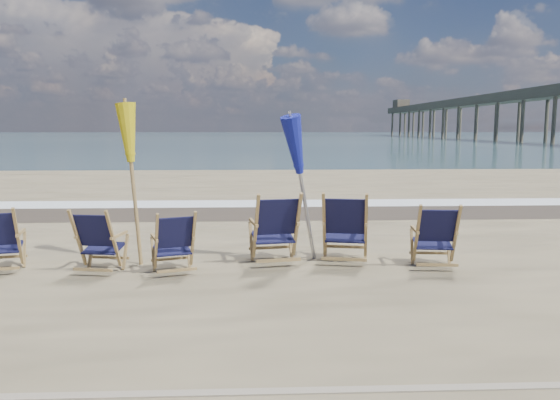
% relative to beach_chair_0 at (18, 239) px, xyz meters
% --- Properties ---
extents(ocean, '(400.00, 400.00, 0.00)m').
position_rel_beach_chair_0_xyz_m(ocean, '(3.67, 126.57, -0.47)').
color(ocean, '#3D5D66').
rests_on(ocean, ground).
extents(surf_foam, '(200.00, 1.40, 0.01)m').
position_rel_beach_chair_0_xyz_m(surf_foam, '(3.67, 6.87, -0.47)').
color(surf_foam, silver).
rests_on(surf_foam, ground).
extents(wet_sand_strip, '(200.00, 2.60, 0.00)m').
position_rel_beach_chair_0_xyz_m(wet_sand_strip, '(3.67, 5.37, -0.47)').
color(wet_sand_strip, '#42362A').
rests_on(wet_sand_strip, ground).
extents(beach_chair_0, '(0.74, 0.79, 0.95)m').
position_rel_beach_chair_0_xyz_m(beach_chair_0, '(0.00, 0.00, 0.00)').
color(beach_chair_0, '#111233').
rests_on(beach_chair_0, ground).
extents(beach_chair_1, '(0.70, 0.76, 0.93)m').
position_rel_beach_chair_0_xyz_m(beach_chair_1, '(1.35, -0.19, -0.01)').
color(beach_chair_1, '#111233').
rests_on(beach_chair_1, ground).
extents(beach_chair_2, '(0.75, 0.80, 0.90)m').
position_rel_beach_chair_0_xyz_m(beach_chair_2, '(2.43, -0.14, -0.02)').
color(beach_chair_2, '#111233').
rests_on(beach_chair_2, ground).
extents(beach_chair_3, '(0.82, 0.90, 1.09)m').
position_rel_beach_chair_0_xyz_m(beach_chair_3, '(3.90, 0.29, 0.07)').
color(beach_chair_3, '#111233').
rests_on(beach_chair_3, ground).
extents(beach_chair_4, '(0.84, 0.91, 1.09)m').
position_rel_beach_chair_0_xyz_m(beach_chair_4, '(4.90, 0.19, 0.07)').
color(beach_chair_4, '#111233').
rests_on(beach_chair_4, ground).
extents(beach_chair_5, '(0.69, 0.76, 0.96)m').
position_rel_beach_chair_0_xyz_m(beach_chair_5, '(6.12, -0.13, 0.01)').
color(beach_chair_5, '#111233').
rests_on(beach_chair_5, ground).
extents(umbrella_yellow, '(0.30, 0.30, 2.35)m').
position_rel_beach_chair_0_xyz_m(umbrella_yellow, '(1.51, 0.45, 1.34)').
color(umbrella_yellow, olive).
rests_on(umbrella_yellow, ground).
extents(umbrella_blue, '(0.30, 0.30, 2.24)m').
position_rel_beach_chair_0_xyz_m(umbrella_blue, '(4.01, 0.42, 1.24)').
color(umbrella_blue, '#A5A5AD').
rests_on(umbrella_blue, ground).
extents(fishing_pier, '(4.40, 140.00, 9.30)m').
position_rel_beach_chair_0_xyz_m(fishing_pier, '(41.67, 72.57, 4.18)').
color(fishing_pier, brown).
rests_on(fishing_pier, ground).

